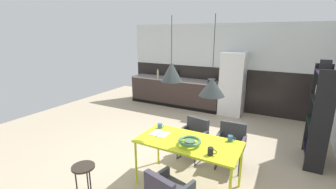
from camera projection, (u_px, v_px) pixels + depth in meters
ground_plane at (164, 158)px, 4.42m from camera, size 9.35×9.35×0.00m
back_wall_splashback_dark at (218, 88)px, 7.26m from camera, size 6.11×0.12×1.31m
back_wall_panel_upper at (221, 46)px, 6.92m from camera, size 6.11×0.12×1.31m
kitchen_counter at (175, 92)px, 7.64m from camera, size 3.10×0.63×0.90m
refrigerator_column at (233, 84)px, 6.65m from camera, size 0.66×0.60×1.82m
dining_table at (188, 144)px, 3.46m from camera, size 1.55×0.77×0.76m
armchair_head_of_table at (194, 133)px, 4.36m from camera, size 0.56×0.55×0.77m
armchair_far_side at (167, 189)px, 2.83m from camera, size 0.58×0.57×0.71m
armchair_by_stool at (231, 139)px, 4.06m from camera, size 0.51×0.49×0.80m
fruit_bowl at (190, 142)px, 3.33m from camera, size 0.34×0.34×0.08m
open_book at (160, 134)px, 3.69m from camera, size 0.28×0.23×0.02m
mug_short_terracotta at (230, 138)px, 3.44m from camera, size 0.12×0.08×0.09m
mug_dark_espresso at (211, 151)px, 3.05m from camera, size 0.13×0.08×0.11m
mug_tall_blue at (160, 126)px, 3.92m from camera, size 0.12×0.08×0.08m
cooking_pot at (212, 81)px, 6.85m from camera, size 0.24×0.24×0.15m
bottle_oil_tall at (177, 74)px, 7.68m from camera, size 0.06×0.06×0.31m
bottle_wine_green at (158, 74)px, 7.54m from camera, size 0.07×0.07×0.31m
side_stool at (83, 169)px, 3.29m from camera, size 0.33×0.33×0.50m
open_shelf_unit at (319, 113)px, 4.10m from camera, size 0.30×0.88×1.88m
pendant_lamp_over_table_near at (172, 72)px, 3.36m from camera, size 0.31×0.31×0.93m
pendant_lamp_over_table_far at (212, 87)px, 3.13m from camera, size 0.35×0.35×1.08m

